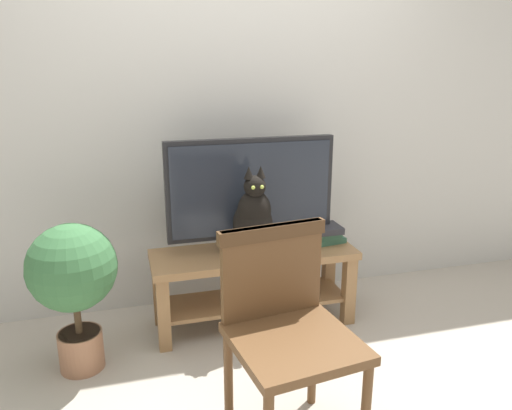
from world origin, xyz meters
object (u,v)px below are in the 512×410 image
at_px(wooden_chair, 285,319).
at_px(potted_plant, 73,277).
at_px(cat, 254,217).
at_px(tv, 251,192).
at_px(media_box, 253,251).
at_px(book_stack, 324,234).
at_px(tv_stand, 254,273).

height_order(wooden_chair, potted_plant, wooden_chair).
bearing_deg(cat, potted_plant, -173.66).
relative_size(tv, media_box, 2.94).
height_order(tv, potted_plant, tv).
xyz_separation_m(cat, book_stack, (0.49, 0.14, -0.20)).
distance_m(wooden_chair, book_stack, 1.15).
height_order(media_box, wooden_chair, wooden_chair).
xyz_separation_m(tv_stand, tv, (0.00, 0.06, 0.49)).
relative_size(tv_stand, wooden_chair, 1.33).
bearing_deg(media_box, tv_stand, 71.47).
bearing_deg(media_box, tv, 78.49).
height_order(book_stack, potted_plant, potted_plant).
relative_size(tv, potted_plant, 1.25).
distance_m(tv_stand, book_stack, 0.51).
distance_m(tv_stand, potted_plant, 1.05).
xyz_separation_m(tv, book_stack, (0.47, -0.02, -0.30)).
distance_m(cat, potted_plant, 1.00).
relative_size(tv_stand, tv, 1.22).
relative_size(media_box, wooden_chair, 0.37).
bearing_deg(cat, media_box, 94.30).
height_order(tv_stand, potted_plant, potted_plant).
xyz_separation_m(media_box, wooden_chair, (-0.10, -0.86, 0.04)).
height_order(tv, wooden_chair, tv).
relative_size(tv_stand, cat, 2.57).
bearing_deg(wooden_chair, book_stack, 59.01).
distance_m(media_box, potted_plant, 0.98).
distance_m(tv_stand, wooden_chair, 0.98).
bearing_deg(cat, book_stack, 15.38).
relative_size(tv, cat, 2.11).
bearing_deg(book_stack, tv_stand, -175.91).
relative_size(media_box, potted_plant, 0.43).
height_order(cat, wooden_chair, cat).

